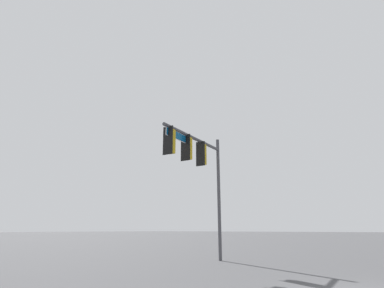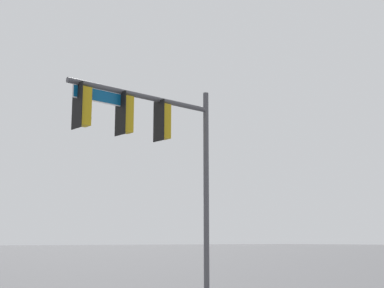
{
  "view_description": "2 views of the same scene",
  "coord_description": "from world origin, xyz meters",
  "views": [
    {
      "loc": [
        8.98,
        0.43,
        1.6
      ],
      "look_at": [
        -1.51,
        -7.69,
        5.39
      ],
      "focal_mm": 28.0,
      "sensor_mm": 36.0,
      "label": 1
    },
    {
      "loc": [
        5.38,
        5.34,
        1.71
      ],
      "look_at": [
        -3.92,
        -7.62,
        4.6
      ],
      "focal_mm": 50.0,
      "sensor_mm": 36.0,
      "label": 2
    }
  ],
  "objects": [
    {
      "name": "signal_pole_near",
      "position": [
        -2.91,
        -8.45,
        5.0
      ],
      "size": [
        5.3,
        0.86,
        6.67
      ],
      "color": "#47474C",
      "rests_on": "ground_plane"
    }
  ]
}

